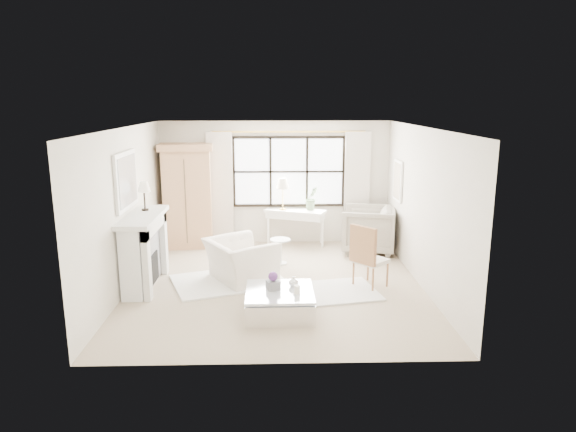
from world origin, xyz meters
name	(u,v)px	position (x,y,z in m)	size (l,w,h in m)	color
floor	(276,284)	(0.00, 0.00, 0.00)	(5.50, 5.50, 0.00)	tan
ceiling	(275,128)	(0.00, 0.00, 2.70)	(5.50, 5.50, 0.00)	white
wall_back	(275,183)	(0.00, 2.75, 1.35)	(5.00, 5.00, 0.00)	beige
wall_front	(277,258)	(0.00, -2.75, 1.35)	(5.00, 5.00, 0.00)	beige
wall_left	(126,210)	(-2.50, 0.00, 1.35)	(5.50, 5.50, 0.00)	beige
wall_right	(423,208)	(2.50, 0.00, 1.35)	(5.50, 5.50, 0.00)	beige
window_pane	(289,172)	(0.30, 2.73, 1.60)	(2.40, 0.02, 1.50)	white
window_frame	(289,172)	(0.30, 2.72, 1.60)	(2.50, 0.04, 1.50)	black
curtain_rod	(289,132)	(0.30, 2.67, 2.47)	(0.04, 0.04, 3.30)	gold
curtain_left	(220,189)	(-1.20, 2.65, 1.24)	(0.55, 0.10, 2.47)	beige
curtain_right	(357,188)	(1.80, 2.65, 1.24)	(0.55, 0.10, 2.47)	beige
fireplace	(142,250)	(-2.27, 0.00, 0.65)	(0.58, 1.66, 1.26)	silver
mirror_frame	(126,181)	(-2.47, 0.00, 1.84)	(0.05, 1.15, 0.95)	white
mirror_glass	(128,181)	(-2.44, 0.00, 1.84)	(0.02, 1.00, 0.80)	silver
art_frame	(398,181)	(2.47, 1.70, 1.55)	(0.04, 0.62, 0.82)	white
art_canvas	(397,181)	(2.45, 1.70, 1.55)	(0.01, 0.52, 0.72)	#BCAC92
mantel_lamp	(144,188)	(-2.27, 0.34, 1.65)	(0.22, 0.22, 0.51)	black
armoire	(188,195)	(-1.88, 2.44, 1.14)	(1.18, 0.79, 2.24)	tan
console_table	(295,228)	(0.43, 2.46, 0.40)	(1.37, 0.89, 0.80)	white
console_lamp	(283,184)	(0.16, 2.48, 1.36)	(0.28, 0.28, 0.69)	gold
orchid_plant	(312,198)	(0.79, 2.44, 1.06)	(0.28, 0.23, 0.52)	#58744D
side_table	(280,248)	(0.09, 1.14, 0.33)	(0.40, 0.40, 0.51)	white
rug_left	(229,281)	(-0.83, 0.15, 0.02)	(1.88, 1.33, 0.03)	white
rug_right	(332,292)	(0.93, -0.41, 0.01)	(1.48, 1.11, 0.03)	silver
club_armchair	(240,261)	(-0.63, 0.21, 0.37)	(1.14, 1.00, 0.74)	white
wingback_chair	(368,229)	(1.95, 1.92, 0.49)	(1.04, 1.07, 0.97)	gray
french_chair	(370,269)	(1.60, -0.14, 0.31)	(0.68, 0.68, 1.08)	#A77046
coffee_table	(280,303)	(0.05, -1.28, 0.18)	(1.01, 1.01, 0.38)	white
planter_box	(273,285)	(-0.05, -1.23, 0.45)	(0.18, 0.18, 0.13)	slate
planter_flowers	(273,276)	(-0.05, -1.23, 0.59)	(0.14, 0.14, 0.14)	#61317C
pillar_candle	(297,289)	(0.30, -1.40, 0.44)	(0.09, 0.09, 0.12)	white
coffee_vase	(294,281)	(0.26, -1.11, 0.46)	(0.15, 0.15, 0.16)	silver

